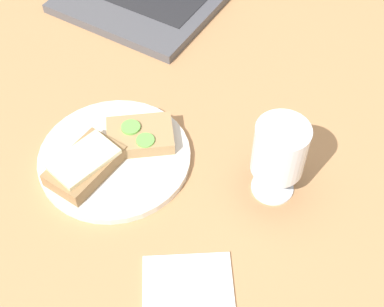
% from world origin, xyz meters
% --- Properties ---
extents(wooden_table, '(1.40, 1.40, 0.03)m').
position_xyz_m(wooden_table, '(0.00, 0.00, 0.01)').
color(wooden_table, '#B27F51').
rests_on(wooden_table, ground).
extents(plate, '(0.24, 0.24, 0.01)m').
position_xyz_m(plate, '(-0.04, -0.07, 0.04)').
color(plate, silver).
rests_on(plate, wooden_table).
extents(sandwich_with_cheese, '(0.08, 0.12, 0.03)m').
position_xyz_m(sandwich_with_cheese, '(-0.06, -0.12, 0.06)').
color(sandwich_with_cheese, '#937047').
rests_on(sandwich_with_cheese, plate).
extents(sandwich_with_cucumber, '(0.13, 0.12, 0.03)m').
position_xyz_m(sandwich_with_cucumber, '(-0.02, -0.03, 0.05)').
color(sandwich_with_cucumber, '#A88456').
rests_on(sandwich_with_cucumber, plate).
extents(wine_glass, '(0.08, 0.08, 0.13)m').
position_xyz_m(wine_glass, '(0.20, 0.01, 0.12)').
color(wine_glass, white).
rests_on(wine_glass, wooden_table).
extents(napkin, '(0.18, 0.19, 0.00)m').
position_xyz_m(napkin, '(0.19, -0.22, 0.03)').
color(napkin, white).
rests_on(napkin, wooden_table).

